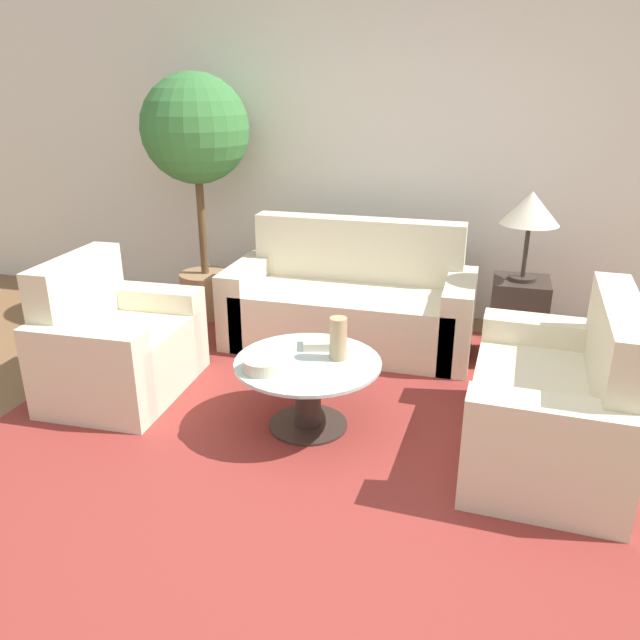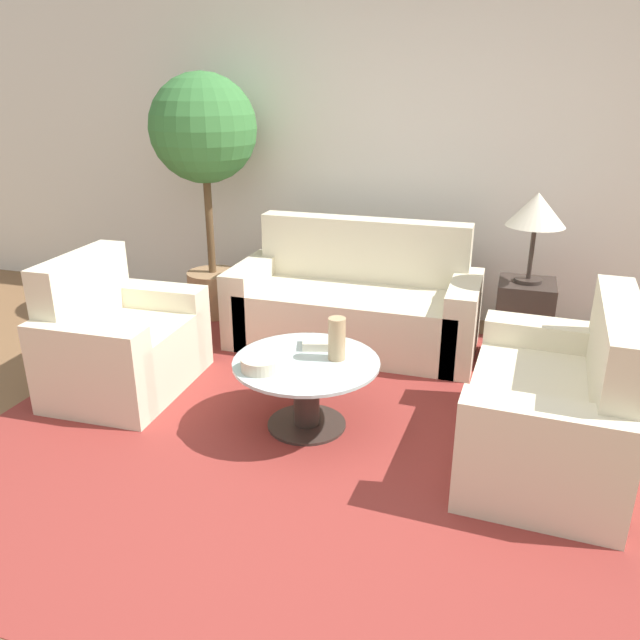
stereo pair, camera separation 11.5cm
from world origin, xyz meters
The scene contains 13 objects.
ground_plane centered at (0.00, 0.00, 0.00)m, with size 14.00×14.00×0.00m, color brown.
wall_back centered at (0.00, 2.73, 1.30)m, with size 10.00×0.06×2.60m.
rug centered at (-0.12, 0.71, 0.00)m, with size 3.48×3.37×0.01m.
sofa_main centered at (-0.17, 1.97, 0.29)m, with size 1.75×0.77×0.88m.
armchair centered at (-1.40, 0.82, 0.28)m, with size 0.74×0.97×0.85m.
loveseat centered at (1.19, 0.76, 0.29)m, with size 0.78×1.25×0.87m.
coffee_table centered at (-0.12, 0.71, 0.26)m, with size 0.80×0.80×0.41m.
side_table centered at (1.01, 1.97, 0.29)m, with size 0.37×0.37×0.58m.
table_lamp centered at (1.01, 1.97, 1.05)m, with size 0.38×0.38×0.59m.
potted_plant centered at (-1.43, 2.21, 1.34)m, with size 0.81×0.81×1.89m.
vase centered at (0.03, 0.78, 0.52)m, with size 0.09×0.09×0.24m.
bowl centered at (-0.31, 0.53, 0.44)m, with size 0.21×0.21×0.07m.
book_stack centered at (-0.10, 0.91, 0.43)m, with size 0.24×0.20×0.05m.
Camera 2 is at (0.87, -2.20, 1.83)m, focal length 35.00 mm.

